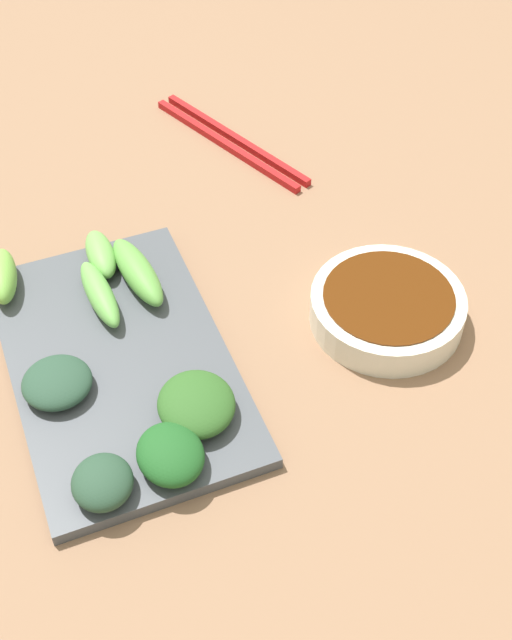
{
  "coord_description": "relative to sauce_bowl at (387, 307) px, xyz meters",
  "views": [
    {
      "loc": [
        0.17,
        0.48,
        0.59
      ],
      "look_at": [
        -0.02,
        0.01,
        0.05
      ],
      "focal_mm": 47.55,
      "sensor_mm": 36.0,
      "label": 1
    }
  ],
  "objects": [
    {
      "name": "tabletop",
      "position": [
        0.14,
        -0.03,
        -0.03
      ],
      "size": [
        2.1,
        2.1,
        0.02
      ],
      "primitive_type": "cube",
      "color": "#8E694D",
      "rests_on": "ground"
    },
    {
      "name": "chopsticks",
      "position": [
        0.04,
        -0.31,
        -0.01
      ],
      "size": [
        0.11,
        0.22,
        0.01
      ],
      "rotation": [
        0.0,
        0.0,
        0.39
      ],
      "color": "red",
      "rests_on": "tabletop"
    },
    {
      "name": "broccoli_stalk_5",
      "position": [
        0.24,
        -0.11,
        0.01
      ],
      "size": [
        0.03,
        0.09,
        0.02
      ],
      "primitive_type": "ellipsoid",
      "rotation": [
        0.0,
        0.0,
        0.06
      ],
      "color": "#6BB350",
      "rests_on": "serving_plate"
    },
    {
      "name": "broccoli_leafy_7",
      "position": [
        0.2,
        0.05,
        0.01
      ],
      "size": [
        0.07,
        0.08,
        0.02
      ],
      "primitive_type": "ellipsoid",
      "rotation": [
        0.0,
        0.0,
        -0.1
      ],
      "color": "#2F5D24",
      "rests_on": "serving_plate"
    },
    {
      "name": "sauce_bowl",
      "position": [
        0.0,
        0.0,
        0.0
      ],
      "size": [
        0.14,
        0.14,
        0.03
      ],
      "color": "silver",
      "rests_on": "tabletop"
    },
    {
      "name": "broccoli_stalk_3",
      "position": [
        0.32,
        -0.16,
        0.01
      ],
      "size": [
        0.04,
        0.07,
        0.03
      ],
      "primitive_type": "ellipsoid",
      "rotation": [
        0.0,
        0.0,
        -0.16
      ],
      "color": "#77B747",
      "rests_on": "serving_plate"
    },
    {
      "name": "broccoli_leafy_2",
      "position": [
        0.3,
        -0.02,
        0.0
      ],
      "size": [
        0.06,
        0.06,
        0.02
      ],
      "primitive_type": "ellipsoid",
      "rotation": [
        0.0,
        0.0,
        -0.07
      ],
      "color": "#284734",
      "rests_on": "serving_plate"
    },
    {
      "name": "broccoli_leafy_6",
      "position": [
        0.23,
        0.08,
        0.01
      ],
      "size": [
        0.06,
        0.06,
        0.03
      ],
      "primitive_type": "ellipsoid",
      "rotation": [
        0.0,
        0.0,
        0.08
      ],
      "color": "#1E5521",
      "rests_on": "serving_plate"
    },
    {
      "name": "broccoli_stalk_0",
      "position": [
        0.22,
        -0.16,
        0.01
      ],
      "size": [
        0.03,
        0.07,
        0.02
      ],
      "primitive_type": "ellipsoid",
      "rotation": [
        0.0,
        0.0,
        -0.03
      ],
      "color": "#70B152",
      "rests_on": "serving_plate"
    },
    {
      "name": "broccoli_leafy_1",
      "position": [
        0.29,
        0.09,
        0.01
      ],
      "size": [
        0.06,
        0.06,
        0.02
      ],
      "primitive_type": "ellipsoid",
      "rotation": [
        0.0,
        0.0,
        -0.22
      ],
      "color": "#284632",
      "rests_on": "serving_plate"
    },
    {
      "name": "serving_plate",
      "position": [
        0.24,
        -0.04,
        -0.01
      ],
      "size": [
        0.18,
        0.3,
        0.01
      ],
      "primitive_type": "cube",
      "color": "#4A4E55",
      "rests_on": "tabletop"
    },
    {
      "name": "broccoli_stalk_4",
      "position": [
        0.2,
        -0.12,
        0.01
      ],
      "size": [
        0.04,
        0.1,
        0.03
      ],
      "primitive_type": "ellipsoid",
      "rotation": [
        0.0,
        0.0,
        0.12
      ],
      "color": "#61A445",
      "rests_on": "serving_plate"
    }
  ]
}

